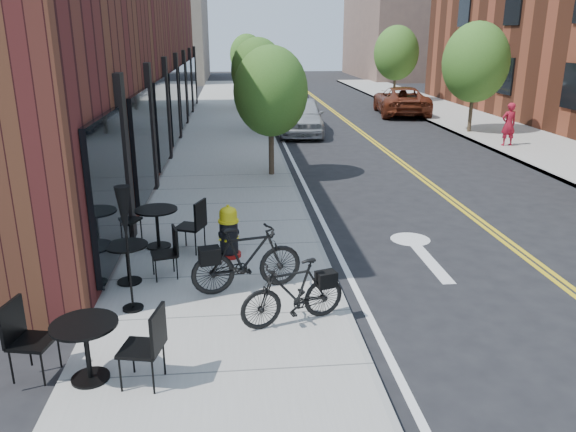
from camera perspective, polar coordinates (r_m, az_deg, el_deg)
name	(u,v)px	position (r m, az deg, el deg)	size (l,w,h in m)	color
ground	(350,317)	(8.98, 6.31, -10.12)	(120.00, 120.00, 0.00)	black
sidewalk_near	(226,169)	(18.22, -6.31, 4.73)	(4.00, 70.00, 0.12)	#9E9B93
building_near	(99,54)	(22.26, -18.65, 15.29)	(5.00, 28.00, 7.00)	#491718
bg_building_left	(162,25)	(56.09, -12.68, 18.43)	(8.00, 14.00, 10.00)	#726656
bg_building_right	(409,15)	(60.42, 12.16, 19.36)	(10.00, 16.00, 12.00)	brown
tree_near_a	(271,91)	(16.85, -1.76, 12.53)	(2.20, 2.20, 3.81)	#382B1E
tree_near_b	(258,71)	(24.81, -3.07, 14.54)	(2.30, 2.30, 3.98)	#382B1E
tree_near_c	(251,65)	(32.80, -3.75, 15.05)	(2.10, 2.10, 3.67)	#382B1E
tree_near_d	(247,55)	(40.77, -4.17, 15.99)	(2.40, 2.40, 4.11)	#382B1E
tree_far_b	(476,62)	(25.91, 18.52, 14.58)	(2.80, 2.80, 4.62)	#382B1E
tree_far_c	(396,53)	(37.22, 10.94, 15.94)	(2.80, 2.80, 4.62)	#382B1E
fire_hydrant	(229,232)	(10.77, -6.04, -1.65)	(0.60, 0.60, 1.03)	maroon
bicycle_left	(293,293)	(8.29, 0.50, -7.78)	(0.46, 1.63, 0.98)	black
bicycle_right	(247,259)	(9.31, -4.20, -4.35)	(0.53, 1.87, 1.13)	black
bistro_set_a	(86,343)	(7.43, -19.81, -12.04)	(1.92, 0.96, 1.01)	black
bistro_set_b	(128,258)	(9.99, -15.99, -4.10)	(1.72, 0.88, 0.90)	black
bistro_set_c	(157,222)	(11.47, -13.16, -0.62)	(1.97, 1.18, 1.04)	black
patio_umbrella	(125,223)	(8.68, -16.22, -0.67)	(0.32, 0.32, 1.99)	black
parked_car_a	(302,116)	(24.90, 1.39, 10.14)	(1.88, 4.68, 1.59)	#A9ADB2
parked_car_b	(290,109)	(26.99, 0.18, 10.78)	(1.71, 4.89, 1.61)	black
parked_car_c	(272,90)	(36.49, -1.64, 12.64)	(2.21, 5.43, 1.58)	#B0B0B5
parked_car_far	(401,101)	(31.70, 11.41, 11.42)	(2.50, 5.43, 1.51)	maroon
pedestrian	(509,124)	(23.20, 21.50, 8.67)	(0.59, 0.39, 1.63)	maroon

